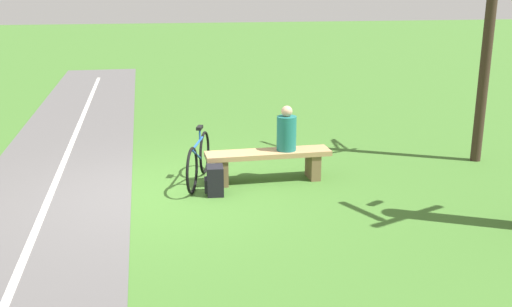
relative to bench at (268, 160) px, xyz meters
The scene contains 6 objects.
ground_plane 1.89m from the bench, 11.46° to the left, with size 80.00×80.00×0.00m, color #3D6B28.
bench is the anchor object (origin of this frame).
person_seated 0.56m from the bench, behind, with size 0.33×0.33×0.74m.
bicycle 1.13m from the bench, ahead, with size 0.52×1.67×0.91m.
backpack 1.06m from the bench, 28.23° to the left, with size 0.31×0.34×0.45m.
tree_far_right 4.55m from the bench, behind, with size 1.26×1.32×5.52m.
Camera 1 is at (-0.05, 8.74, 3.15)m, focal length 41.79 mm.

